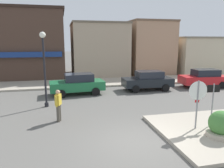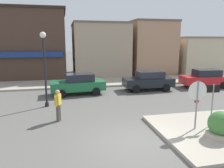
# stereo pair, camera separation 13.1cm
# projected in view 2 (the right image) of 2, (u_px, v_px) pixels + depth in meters

# --- Properties ---
(ground_plane) EXTENTS (160.00, 160.00, 0.00)m
(ground_plane) POSITION_uv_depth(u_px,v_px,m) (136.00, 142.00, 8.68)
(ground_plane) COLOR #5B5954
(kerb_far) EXTENTS (80.00, 4.00, 0.15)m
(kerb_far) POSITION_uv_depth(u_px,v_px,m) (94.00, 83.00, 20.78)
(kerb_far) COLOR #A89E8C
(kerb_far) RESTS_ON ground
(stop_sign) EXTENTS (0.82, 0.11, 2.30)m
(stop_sign) POSITION_uv_depth(u_px,v_px,m) (197.00, 99.00, 9.40)
(stop_sign) COLOR gray
(stop_sign) RESTS_ON ground
(one_way_sign) EXTENTS (0.60, 0.08, 2.10)m
(one_way_sign) POSITION_uv_depth(u_px,v_px,m) (212.00, 101.00, 9.75)
(one_way_sign) COLOR gray
(one_way_sign) RESTS_ON ground
(planter) EXTENTS (1.10, 1.10, 1.23)m
(planter) POSITION_uv_depth(u_px,v_px,m) (220.00, 127.00, 8.74)
(planter) COLOR #ADA38E
(planter) RESTS_ON ground
(lamp_post) EXTENTS (0.36, 0.36, 4.54)m
(lamp_post) POSITION_uv_depth(u_px,v_px,m) (44.00, 58.00, 12.88)
(lamp_post) COLOR black
(lamp_post) RESTS_ON ground
(parked_car_nearest) EXTENTS (4.11, 2.09, 1.56)m
(parked_car_nearest) POSITION_uv_depth(u_px,v_px,m) (78.00, 84.00, 16.43)
(parked_car_nearest) COLOR #1E6B3D
(parked_car_nearest) RESTS_ON ground
(parked_car_second) EXTENTS (4.04, 1.95, 1.56)m
(parked_car_second) POSITION_uv_depth(u_px,v_px,m) (149.00, 80.00, 17.80)
(parked_car_second) COLOR black
(parked_car_second) RESTS_ON ground
(parked_car_third) EXTENTS (4.13, 2.14, 1.56)m
(parked_car_third) POSITION_uv_depth(u_px,v_px,m) (205.00, 78.00, 18.88)
(parked_car_third) COLOR red
(parked_car_third) RESTS_ON ground
(pedestrian_crossing_near) EXTENTS (0.33, 0.55, 1.61)m
(pedestrian_crossing_near) POSITION_uv_depth(u_px,v_px,m) (58.00, 104.00, 10.83)
(pedestrian_crossing_near) COLOR #4C473D
(pedestrian_crossing_near) RESTS_ON ground
(building_corner_shop) EXTENTS (10.83, 7.53, 7.26)m
(building_corner_shop) POSITION_uv_depth(u_px,v_px,m) (16.00, 44.00, 23.75)
(building_corner_shop) COLOR #473328
(building_corner_shop) RESTS_ON ground
(building_storefront_left_near) EXTENTS (6.15, 7.08, 5.96)m
(building_storefront_left_near) POSITION_uv_depth(u_px,v_px,m) (99.00, 50.00, 25.73)
(building_storefront_left_near) COLOR tan
(building_storefront_left_near) RESTS_ON ground
(building_storefront_left_mid) EXTENTS (5.12, 8.04, 6.30)m
(building_storefront_left_mid) POSITION_uv_depth(u_px,v_px,m) (146.00, 47.00, 27.84)
(building_storefront_left_mid) COLOR tan
(building_storefront_left_mid) RESTS_ON ground
(building_storefront_right_near) EXTENTS (8.45, 7.94, 4.47)m
(building_storefront_right_near) POSITION_uv_depth(u_px,v_px,m) (199.00, 54.00, 29.05)
(building_storefront_right_near) COLOR beige
(building_storefront_right_near) RESTS_ON ground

